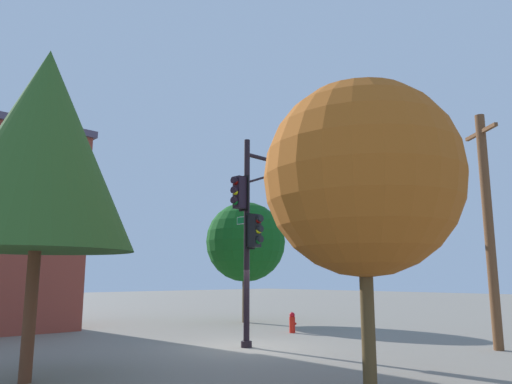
{
  "coord_description": "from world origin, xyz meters",
  "views": [
    {
      "loc": [
        -11.0,
        -12.21,
        2.25
      ],
      "look_at": [
        0.62,
        0.2,
        5.26
      ],
      "focal_mm": 33.98,
      "sensor_mm": 36.0,
      "label": 1
    }
  ],
  "objects_px": {
    "tree_near": "(43,147)",
    "tree_far": "(362,178)",
    "signal_pole_assembly": "(280,204)",
    "fire_hydrant": "(292,323)",
    "utility_pole": "(488,225)",
    "tree_mid": "(246,242)"
  },
  "relations": [
    {
      "from": "signal_pole_assembly",
      "to": "tree_far",
      "type": "height_order",
      "value": "signal_pole_assembly"
    },
    {
      "from": "signal_pole_assembly",
      "to": "tree_near",
      "type": "height_order",
      "value": "tree_near"
    },
    {
      "from": "signal_pole_assembly",
      "to": "tree_far",
      "type": "distance_m",
      "value": 8.25
    },
    {
      "from": "tree_near",
      "to": "tree_far",
      "type": "height_order",
      "value": "tree_near"
    },
    {
      "from": "signal_pole_assembly",
      "to": "tree_near",
      "type": "xyz_separation_m",
      "value": [
        -8.85,
        -0.81,
        0.34
      ]
    },
    {
      "from": "tree_near",
      "to": "tree_far",
      "type": "relative_size",
      "value": 1.24
    },
    {
      "from": "signal_pole_assembly",
      "to": "fire_hydrant",
      "type": "distance_m",
      "value": 5.44
    },
    {
      "from": "utility_pole",
      "to": "tree_near",
      "type": "distance_m",
      "value": 13.57
    },
    {
      "from": "tree_near",
      "to": "fire_hydrant",
      "type": "bearing_deg",
      "value": 12.77
    },
    {
      "from": "utility_pole",
      "to": "tree_mid",
      "type": "xyz_separation_m",
      "value": [
        0.55,
        12.54,
        0.12
      ]
    },
    {
      "from": "fire_hydrant",
      "to": "tree_far",
      "type": "relative_size",
      "value": 0.13
    },
    {
      "from": "signal_pole_assembly",
      "to": "tree_far",
      "type": "relative_size",
      "value": 1.13
    },
    {
      "from": "signal_pole_assembly",
      "to": "tree_mid",
      "type": "height_order",
      "value": "signal_pole_assembly"
    },
    {
      "from": "fire_hydrant",
      "to": "tree_near",
      "type": "distance_m",
      "value": 12.58
    },
    {
      "from": "tree_near",
      "to": "utility_pole",
      "type": "bearing_deg",
      "value": -22.42
    },
    {
      "from": "signal_pole_assembly",
      "to": "fire_hydrant",
      "type": "xyz_separation_m",
      "value": [
        2.47,
        1.76,
        -4.52
      ]
    },
    {
      "from": "fire_hydrant",
      "to": "tree_far",
      "type": "xyz_separation_m",
      "value": [
        -7.12,
        -8.54,
        3.81
      ]
    },
    {
      "from": "fire_hydrant",
      "to": "signal_pole_assembly",
      "type": "bearing_deg",
      "value": -144.62
    },
    {
      "from": "tree_far",
      "to": "utility_pole",
      "type": "bearing_deg",
      "value": 5.68
    },
    {
      "from": "utility_pole",
      "to": "tree_mid",
      "type": "distance_m",
      "value": 12.55
    },
    {
      "from": "tree_near",
      "to": "tree_mid",
      "type": "height_order",
      "value": "tree_near"
    },
    {
      "from": "signal_pole_assembly",
      "to": "utility_pole",
      "type": "height_order",
      "value": "utility_pole"
    }
  ]
}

